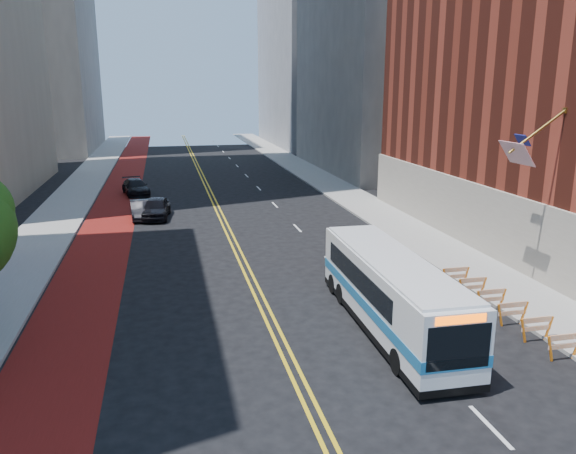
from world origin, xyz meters
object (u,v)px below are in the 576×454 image
Objects in this scene: car_b at (141,210)px; car_a at (156,208)px; car_c at (136,187)px; transit_bus at (390,291)px.

car_a is at bearing -14.91° from car_b.
transit_bus is at bearing -82.67° from car_c.
car_b is (-1.13, 0.19, -0.12)m from car_a.
car_c is at bearing 110.20° from transit_bus.
transit_bus reaches higher than car_a.
car_b is at bearing 116.09° from transit_bus.
car_a is 1.14× the size of car_b.
car_a reaches higher than car_b.
car_c is (-0.73, 9.78, 0.03)m from car_b.
car_b is (-10.46, 22.30, -0.92)m from transit_bus.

